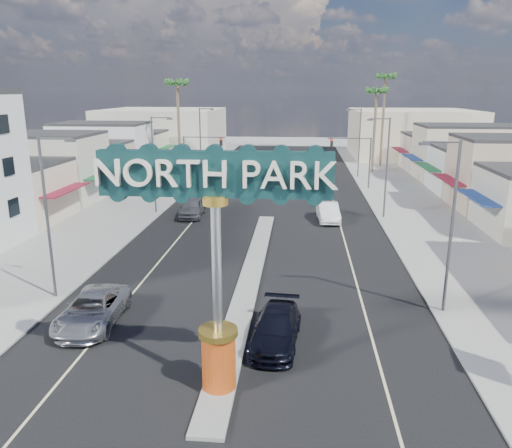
% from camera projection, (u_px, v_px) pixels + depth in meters
% --- Properties ---
extents(ground, '(160.00, 160.00, 0.00)m').
position_uv_depth(ground, '(268.00, 216.00, 46.40)').
color(ground, gray).
rests_on(ground, ground).
extents(road, '(20.00, 120.00, 0.01)m').
position_uv_depth(road, '(268.00, 216.00, 46.39)').
color(road, black).
rests_on(road, ground).
extents(median_island, '(1.30, 30.00, 0.16)m').
position_uv_depth(median_island, '(250.00, 277.00, 30.99)').
color(median_island, gray).
rests_on(median_island, ground).
extents(sidewalk_left, '(8.00, 120.00, 0.12)m').
position_uv_depth(sidewalk_left, '(121.00, 212.00, 47.59)').
color(sidewalk_left, gray).
rests_on(sidewalk_left, ground).
extents(sidewalk_right, '(8.00, 120.00, 0.12)m').
position_uv_depth(sidewalk_right, '(421.00, 218.00, 45.17)').
color(sidewalk_right, gray).
rests_on(sidewalk_right, ground).
extents(storefront_row_left, '(12.00, 42.00, 6.00)m').
position_uv_depth(storefront_row_left, '(77.00, 161.00, 60.19)').
color(storefront_row_left, beige).
rests_on(storefront_row_left, ground).
extents(storefront_row_right, '(12.00, 42.00, 6.00)m').
position_uv_depth(storefront_row_right, '(488.00, 166.00, 56.04)').
color(storefront_row_right, '#B7B29E').
rests_on(storefront_row_right, ground).
extents(backdrop_far_left, '(20.00, 20.00, 8.00)m').
position_uv_depth(backdrop_far_left, '(164.00, 132.00, 90.53)').
color(backdrop_far_left, '#B7B29E').
rests_on(backdrop_far_left, ground).
extents(backdrop_far_right, '(20.00, 20.00, 8.00)m').
position_uv_depth(backdrop_far_right, '(411.00, 133.00, 86.73)').
color(backdrop_far_right, beige).
rests_on(backdrop_far_right, ground).
extents(gateway_sign, '(8.20, 1.50, 9.15)m').
position_uv_depth(gateway_sign, '(216.00, 245.00, 17.91)').
color(gateway_sign, red).
rests_on(gateway_sign, median_island).
extents(traffic_signal_left, '(5.09, 0.45, 6.00)m').
position_uv_depth(traffic_signal_left, '(199.00, 151.00, 59.53)').
color(traffic_signal_left, '#47474C').
rests_on(traffic_signal_left, ground).
extents(traffic_signal_right, '(5.09, 0.45, 6.00)m').
position_uv_depth(traffic_signal_right, '(355.00, 153.00, 57.95)').
color(traffic_signal_right, '#47474C').
rests_on(traffic_signal_right, ground).
extents(streetlight_l_near, '(2.03, 0.22, 9.00)m').
position_uv_depth(streetlight_l_near, '(49.00, 210.00, 26.74)').
color(streetlight_l_near, '#47474C').
rests_on(streetlight_l_near, ground).
extents(streetlight_l_mid, '(2.03, 0.22, 9.00)m').
position_uv_depth(streetlight_l_mid, '(155.00, 160.00, 45.98)').
color(streetlight_l_mid, '#47474C').
rests_on(streetlight_l_mid, ground).
extents(streetlight_l_far, '(2.03, 0.22, 9.00)m').
position_uv_depth(streetlight_l_far, '(201.00, 138.00, 67.13)').
color(streetlight_l_far, '#47474C').
rests_on(streetlight_l_far, ground).
extents(streetlight_r_near, '(2.03, 0.22, 9.00)m').
position_uv_depth(streetlight_r_near, '(449.00, 219.00, 24.94)').
color(streetlight_r_near, '#47474C').
rests_on(streetlight_r_near, ground).
extents(streetlight_r_mid, '(2.03, 0.22, 9.00)m').
position_uv_depth(streetlight_r_mid, '(385.00, 163.00, 44.18)').
color(streetlight_r_mid, '#47474C').
rests_on(streetlight_r_mid, ground).
extents(streetlight_r_far, '(2.03, 0.22, 9.00)m').
position_uv_depth(streetlight_r_far, '(358.00, 139.00, 65.33)').
color(streetlight_r_far, '#47474C').
rests_on(streetlight_r_far, ground).
extents(palm_left_far, '(2.60, 2.60, 13.10)m').
position_uv_depth(palm_left_far, '(177.00, 88.00, 63.76)').
color(palm_left_far, brown).
rests_on(palm_left_far, ground).
extents(palm_right_mid, '(2.60, 2.60, 12.10)m').
position_uv_depth(palm_right_mid, '(377.00, 95.00, 67.52)').
color(palm_right_mid, brown).
rests_on(palm_right_mid, ground).
extents(palm_right_far, '(2.60, 2.60, 14.10)m').
position_uv_depth(palm_right_far, '(385.00, 82.00, 72.65)').
color(palm_right_far, brown).
rests_on(palm_right_far, ground).
extents(suv_left, '(2.82, 5.72, 1.56)m').
position_uv_depth(suv_left, '(93.00, 309.00, 24.75)').
color(suv_left, '#A4A5A9').
rests_on(suv_left, ground).
extents(suv_right, '(2.46, 5.24, 1.48)m').
position_uv_depth(suv_right, '(276.00, 329.00, 22.84)').
color(suv_right, black).
rests_on(suv_right, ground).
extents(car_parked_left, '(2.12, 5.03, 1.70)m').
position_uv_depth(car_parked_left, '(192.00, 207.00, 45.89)').
color(car_parked_left, slate).
rests_on(car_parked_left, ground).
extents(car_parked_right, '(2.05, 5.04, 1.63)m').
position_uv_depth(car_parked_right, '(328.00, 212.00, 44.40)').
color(car_parked_right, white).
rests_on(car_parked_right, ground).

